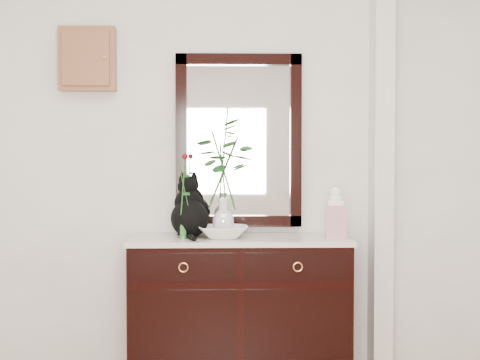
{
  "coord_description": "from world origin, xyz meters",
  "views": [
    {
      "loc": [
        0.0,
        -2.3,
        1.34
      ],
      "look_at": [
        0.1,
        1.63,
        1.2
      ],
      "focal_mm": 50.0,
      "sensor_mm": 36.0,
      "label": 1
    }
  ],
  "objects_px": {
    "lotus_bowl": "(223,232)",
    "ginger_jar": "(336,212)",
    "sideboard": "(240,299)",
    "cat": "(190,206)"
  },
  "relations": [
    {
      "from": "sideboard",
      "to": "ginger_jar",
      "type": "distance_m",
      "value": 0.79
    },
    {
      "from": "sideboard",
      "to": "cat",
      "type": "relative_size",
      "value": 3.58
    },
    {
      "from": "sideboard",
      "to": "cat",
      "type": "xyz_separation_m",
      "value": [
        -0.3,
        0.03,
        0.56
      ]
    },
    {
      "from": "cat",
      "to": "ginger_jar",
      "type": "xyz_separation_m",
      "value": [
        0.87,
        -0.11,
        -0.03
      ]
    },
    {
      "from": "lotus_bowl",
      "to": "ginger_jar",
      "type": "bearing_deg",
      "value": -2.4
    },
    {
      "from": "lotus_bowl",
      "to": "ginger_jar",
      "type": "distance_m",
      "value": 0.68
    },
    {
      "from": "cat",
      "to": "ginger_jar",
      "type": "distance_m",
      "value": 0.88
    },
    {
      "from": "sideboard",
      "to": "ginger_jar",
      "type": "xyz_separation_m",
      "value": [
        0.57,
        -0.08,
        0.54
      ]
    },
    {
      "from": "cat",
      "to": "ginger_jar",
      "type": "relative_size",
      "value": 1.17
    },
    {
      "from": "sideboard",
      "to": "cat",
      "type": "bearing_deg",
      "value": 173.5
    }
  ]
}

